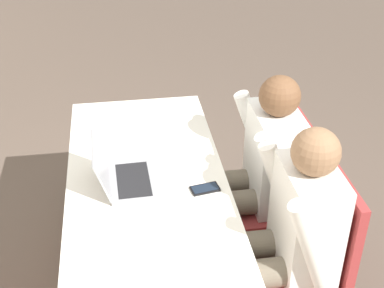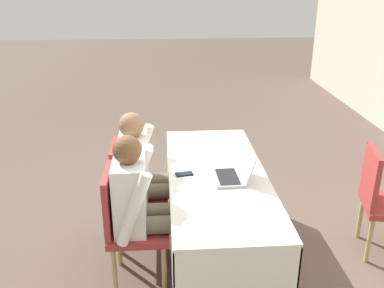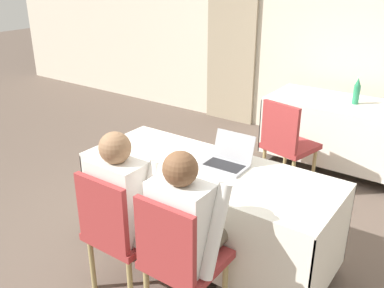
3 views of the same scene
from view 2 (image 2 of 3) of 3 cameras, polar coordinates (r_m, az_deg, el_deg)
name	(u,v)px [view 2 (image 2 of 3)]	position (r m, az deg, el deg)	size (l,w,h in m)	color
ground_plane	(215,254)	(3.67, 3.14, -14.45)	(24.00, 24.00, 0.00)	brown
conference_table_near	(217,194)	(3.37, 3.34, -6.73)	(1.88, 0.74, 0.74)	white
laptop	(233,174)	(3.19, 5.53, -3.96)	(0.32, 0.29, 0.22)	#99999E
cell_phone	(184,174)	(3.26, -1.05, -4.01)	(0.09, 0.14, 0.01)	black
paper_beside_laptop	(222,163)	(3.46, 4.04, -2.49)	(0.32, 0.36, 0.00)	white
chair_near_left	(132,189)	(3.60, -8.01, -6.00)	(0.44, 0.44, 0.91)	tan
chair_near_right	(128,222)	(3.17, -8.54, -10.21)	(0.44, 0.44, 0.91)	tan
chair_far_spare	(383,197)	(3.77, 24.15, -6.52)	(0.53, 0.53, 0.91)	tan
person_checkered_shirt	(144,172)	(3.52, -6.47, -3.67)	(0.50, 0.52, 1.17)	#665B4C
person_white_shirt	(141,202)	(3.08, -6.78, -7.67)	(0.50, 0.52, 1.17)	#665B4C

